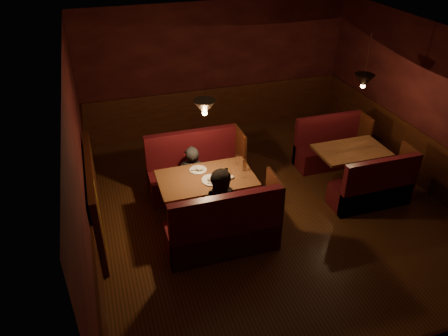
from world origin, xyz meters
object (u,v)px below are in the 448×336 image
object	(u,v)px
second_bench_far	(330,149)
diner_a	(192,164)
main_table	(208,187)
main_bench_near	(225,233)
main_bench_far	(196,173)
diner_b	(224,198)
second_bench_near	(373,190)
second_table	(350,158)

from	to	relation	value
second_bench_far	diner_a	xyz separation A→B (m)	(-2.96, -0.36, 0.38)
main_table	main_bench_near	xyz separation A→B (m)	(0.02, -0.88, -0.27)
main_table	main_bench_far	bearing A→B (deg)	88.96
main_bench_near	diner_b	world-z (taller)	diner_b
main_bench_far	diner_a	size ratio (longest dim) A/B	1.21
main_table	second_bench_near	bearing A→B (deg)	-10.12
main_bench_near	second_table	size ratio (longest dim) A/B	1.32
main_bench_near	diner_a	distance (m)	1.58
main_bench_near	second_bench_near	world-z (taller)	main_bench_near
main_table	second_table	xyz separation A→B (m)	(2.83, 0.26, -0.10)
second_bench_far	diner_b	xyz separation A→B (m)	(-2.78, -1.63, 0.49)
second_bench_near	diner_b	distance (m)	2.82
main_bench_far	diner_b	size ratio (longest dim) A/B	1.05
diner_b	second_bench_near	bearing A→B (deg)	16.63
main_bench_far	second_bench_far	size ratio (longest dim) A/B	1.20
second_table	diner_b	distance (m)	2.89
main_bench_near	diner_a	xyz separation A→B (m)	(-0.11, 1.54, 0.33)
main_bench_far	diner_b	distance (m)	1.55
second_bench_far	diner_a	size ratio (longest dim) A/B	1.01
main_bench_far	second_bench_far	world-z (taller)	main_bench_far
diner_b	main_table	bearing A→B (deg)	112.90
second_table	second_bench_near	size ratio (longest dim) A/B	0.90
main_bench_far	second_bench_far	distance (m)	2.85
second_table	diner_b	xyz separation A→B (m)	(-2.75, -0.86, 0.27)
second_bench_near	diner_a	bearing A→B (deg)	158.34
diner_a	main_bench_near	bearing A→B (deg)	111.28
second_table	second_bench_far	size ratio (longest dim) A/B	0.90
main_table	diner_b	size ratio (longest dim) A/B	0.95
main_bench_near	main_bench_far	bearing A→B (deg)	90.00
second_bench_far	second_bench_near	world-z (taller)	same
main_bench_far	second_bench_near	size ratio (longest dim) A/B	1.20
main_bench_far	second_bench_near	world-z (taller)	main_bench_far
second_bench_near	main_bench_far	bearing A→B (deg)	153.98
second_table	diner_b	size ratio (longest dim) A/B	0.79
main_table	main_bench_near	bearing A→B (deg)	-88.97
main_bench_near	diner_b	size ratio (longest dim) A/B	1.05
main_bench_far	diner_b	bearing A→B (deg)	-87.28
second_table	diner_a	size ratio (longest dim) A/B	0.92
second_bench_near	second_table	bearing A→B (deg)	92.20
main_bench_far	second_bench_near	bearing A→B (deg)	-26.02
second_bench_far	diner_a	distance (m)	3.00
main_table	main_bench_near	size ratio (longest dim) A/B	0.91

